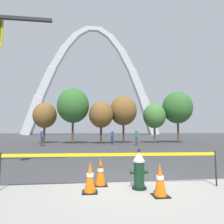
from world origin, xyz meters
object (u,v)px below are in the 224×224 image
Objects in this scene: pedestrian_walking_right at (42,138)px; traffic_cone_mid_sidewalk at (101,172)px; traffic_cone_curb_edge at (90,177)px; fire_hydrant at (139,170)px; pedestrian_walking_left at (137,137)px; monument_arch at (93,86)px; pedestrian_standing_center at (112,137)px; traffic_cone_by_hydrant at (160,180)px.

traffic_cone_mid_sidewalk is at bearing -70.96° from pedestrian_walking_right.
fire_hydrant is at bearing 6.90° from traffic_cone_curb_edge.
pedestrian_walking_left is 9.46m from pedestrian_walking_right.
traffic_cone_curb_edge is 15.43m from pedestrian_walking_left.
pedestrian_walking_right is (-5.84, -51.45, -17.64)m from monument_arch.
traffic_cone_curb_edge is at bearing -116.66° from traffic_cone_mid_sidewalk.
fire_hydrant is at bearing -89.96° from monument_arch.
traffic_cone_curb_edge is at bearing -108.15° from pedestrian_walking_left.
monument_arch is at bearing 91.40° from pedestrian_standing_center.
traffic_cone_curb_edge is 16.07m from pedestrian_standing_center.
pedestrian_standing_center is (0.87, 16.32, 0.46)m from traffic_cone_by_hydrant.
fire_hydrant is 0.69m from traffic_cone_by_hydrant.
pedestrian_walking_left reaches higher than traffic_cone_mid_sidewalk.
traffic_cone_curb_edge is (-1.23, -0.15, -0.11)m from fire_hydrant.
traffic_cone_curb_edge is 15.57m from pedestrian_walking_right.
traffic_cone_curb_edge is at bearing 164.15° from traffic_cone_by_hydrant.
pedestrian_walking_right is (-4.65, 14.86, 0.46)m from traffic_cone_curb_edge.
traffic_cone_mid_sidewalk is 15.47m from pedestrian_standing_center.
pedestrian_walking_right reaches higher than traffic_cone_by_hydrant.
pedestrian_walking_right is (-5.88, 14.71, 0.35)m from fire_hydrant.
monument_arch is at bearing 83.52° from pedestrian_walking_right.
traffic_cone_curb_edge is at bearing -72.62° from pedestrian_walking_right.
pedestrian_standing_center is at bearing 8.19° from pedestrian_walking_right.
fire_hydrant is 0.62× the size of pedestrian_walking_right.
fire_hydrant is 1.04m from traffic_cone_mid_sidewalk.
pedestrian_standing_center is 7.15m from pedestrian_walking_right.
fire_hydrant is at bearing -23.51° from traffic_cone_mid_sidewalk.
monument_arch is at bearing 89.21° from traffic_cone_mid_sidewalk.
pedestrian_standing_center is (-2.38, 1.22, 0.00)m from pedestrian_walking_left.
traffic_cone_mid_sidewalk and traffic_cone_curb_edge have the same top height.
traffic_cone_mid_sidewalk is 68.20m from monument_arch.
pedestrian_walking_right is (-9.45, 0.20, 0.00)m from pedestrian_walking_left.
monument_arch reaches higher than pedestrian_walking_right.
traffic_cone_by_hydrant is 69.16m from monument_arch.
pedestrian_walking_left is (4.80, 14.66, 0.46)m from traffic_cone_curb_edge.
pedestrian_walking_left and pedestrian_standing_center have the same top height.
traffic_cone_mid_sidewalk is (-1.28, 1.01, 0.00)m from traffic_cone_by_hydrant.
traffic_cone_curb_edge is at bearing -91.03° from monument_arch.
traffic_cone_by_hydrant is at bearing -61.00° from fire_hydrant.
traffic_cone_by_hydrant is 16.35m from pedestrian_standing_center.
traffic_cone_mid_sidewalk is at bearing 63.34° from traffic_cone_curb_edge.
monument_arch is 54.70m from pedestrian_walking_left.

